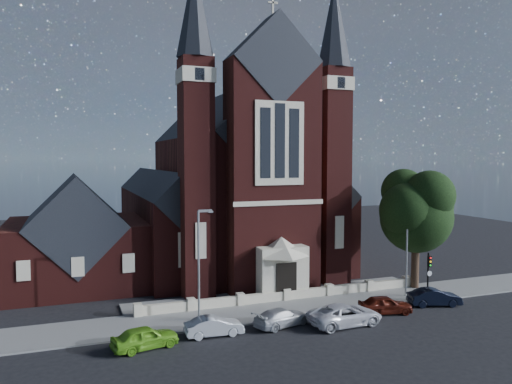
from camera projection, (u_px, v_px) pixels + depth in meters
ground at (251, 278)px, 48.98m from camera, size 120.00×120.00×0.00m
pavement_strip at (297, 308)px, 39.19m from camera, size 60.00×5.00×0.12m
forecourt_paving at (277, 295)px, 42.92m from camera, size 26.00×3.00×0.14m
forecourt_wall at (286, 301)px, 41.05m from camera, size 24.00×0.40×0.90m
church at (226, 190)px, 55.83m from camera, size 20.01×34.90×29.20m
parish_hall at (76, 242)px, 45.83m from camera, size 12.00×12.20×10.24m
street_tree at (419, 212)px, 44.32m from camera, size 6.40×6.60×10.70m
street_lamp_left at (200, 258)px, 35.60m from camera, size 1.16×0.22×8.09m
street_lamp_right at (408, 243)px, 41.99m from camera, size 1.16×0.22×8.09m
traffic_signal at (429, 270)px, 40.98m from camera, size 0.28×0.42×4.00m
car_lime_van at (145, 337)px, 30.74m from camera, size 4.40×2.52×1.41m
car_silver_a at (214, 326)px, 32.97m from camera, size 3.94×1.51×1.28m
car_silver_b at (282, 317)px, 34.89m from camera, size 4.62×2.91×1.25m
car_white_suv at (345, 315)px, 35.08m from camera, size 5.47×2.70×1.49m
car_dark_red at (385, 305)px, 37.69m from camera, size 4.30×2.46×1.38m
car_navy at (434, 297)px, 39.73m from camera, size 4.38×2.52×1.36m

